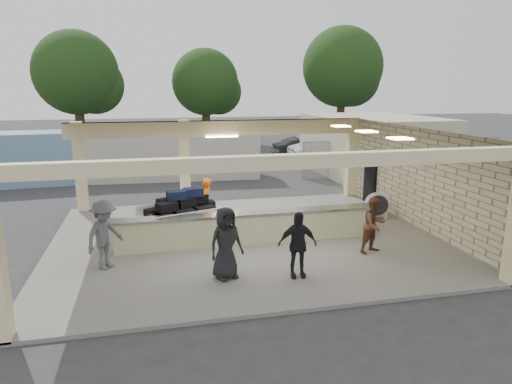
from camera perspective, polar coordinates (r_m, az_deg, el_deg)
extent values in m
plane|color=#2C2C2F|center=(14.76, -1.38, -6.10)|extent=(120.00, 120.00, 0.00)
cube|color=slate|center=(14.75, -1.38, -5.92)|extent=(12.00, 10.00, 0.10)
cube|color=beige|center=(14.01, -1.46, 7.55)|extent=(12.00, 10.00, 0.02)
cube|color=beige|center=(16.55, 19.38, 1.54)|extent=(0.02, 10.00, 3.50)
cube|color=black|center=(19.35, 14.07, 1.66)|extent=(0.10, 0.95, 2.10)
cube|color=beige|center=(18.69, -4.44, 7.98)|extent=(12.00, 0.50, 0.60)
cube|color=beige|center=(9.37, 4.58, 3.83)|extent=(12.00, 0.30, 0.30)
cube|color=beige|center=(18.85, -21.14, 2.89)|extent=(0.40, 0.40, 3.50)
cube|color=beige|center=(18.70, -8.92, 3.54)|extent=(0.40, 0.40, 3.50)
cube|color=beige|center=(20.60, 11.81, 4.29)|extent=(0.40, 0.40, 3.50)
cube|color=white|center=(18.48, -4.30, 6.93)|extent=(1.30, 0.12, 0.06)
cube|color=#FFEABF|center=(16.60, 10.54, 8.10)|extent=(0.55, 0.55, 0.04)
cube|color=#FFEABF|center=(14.79, 13.64, 7.37)|extent=(0.55, 0.55, 0.04)
cube|color=#FFEABF|center=(13.05, 17.57, 6.41)|extent=(0.55, 0.55, 0.04)
cube|color=#C2C191|center=(14.13, -0.98, -4.64)|extent=(8.00, 0.50, 0.90)
cube|color=#B7B7BC|center=(13.98, -0.99, -2.69)|extent=(8.20, 0.58, 0.06)
cube|color=silver|center=(14.93, -9.05, -3.12)|extent=(2.97, 2.32, 0.13)
cylinder|color=black|center=(14.18, -11.97, -5.89)|extent=(0.25, 0.44, 0.42)
cylinder|color=black|center=(15.22, -13.47, -4.65)|extent=(0.25, 0.44, 0.42)
cylinder|color=black|center=(14.97, -4.45, -4.62)|extent=(0.25, 0.44, 0.42)
cylinder|color=black|center=(15.95, -6.36, -3.54)|extent=(0.25, 0.44, 0.42)
cube|color=silver|center=(15.57, -10.21, -1.69)|extent=(2.48, 0.89, 0.31)
cube|color=silver|center=(14.18, -7.84, -3.08)|extent=(2.48, 0.89, 0.31)
cube|color=black|center=(14.30, -11.66, -3.13)|extent=(0.70, 0.57, 0.27)
cube|color=black|center=(14.56, -8.97, -2.73)|extent=(0.70, 0.57, 0.27)
cube|color=black|center=(14.84, -6.38, -2.34)|extent=(0.70, 0.57, 0.27)
cube|color=black|center=(14.87, -12.51, -2.55)|extent=(0.70, 0.57, 0.27)
cube|color=black|center=(15.12, -9.91, -2.17)|extent=(0.70, 0.57, 0.27)
cube|color=black|center=(15.39, -7.39, -1.81)|extent=(0.70, 0.57, 0.27)
cube|color=black|center=(14.39, -11.08, -1.84)|extent=(0.70, 0.57, 0.27)
cube|color=black|center=(14.84, -8.75, -1.29)|extent=(0.70, 0.57, 0.27)
cube|color=black|center=(15.23, -7.26, -0.87)|extent=(0.70, 0.57, 0.27)
cube|color=black|center=(14.94, -11.06, -1.29)|extent=(0.70, 0.57, 0.27)
cube|color=black|center=(14.66, -9.91, -0.38)|extent=(0.70, 0.57, 0.27)
cube|color=black|center=(14.99, -7.85, -0.01)|extent=(0.70, 0.57, 0.27)
cube|color=#590F0C|center=(14.17, -11.91, -3.29)|extent=(0.70, 0.57, 0.27)
cube|color=black|center=(15.52, -6.35, -1.66)|extent=(0.70, 0.57, 0.27)
cube|color=black|center=(15.18, -9.73, -1.01)|extent=(0.70, 0.57, 0.27)
cylinder|color=silver|center=(17.29, 14.87, -1.53)|extent=(0.89, 0.46, 0.85)
cylinder|color=black|center=(17.29, 14.87, -1.53)|extent=(0.81, 0.47, 0.76)
cube|color=silver|center=(17.25, 13.96, -2.81)|extent=(0.06, 0.47, 0.28)
cube|color=silver|center=(17.51, 15.62, -2.67)|extent=(0.06, 0.47, 0.28)
imported|color=#DD620B|center=(15.57, -6.30, -1.41)|extent=(0.57, 0.73, 1.75)
imported|color=brown|center=(13.68, 14.57, -4.01)|extent=(0.88, 0.59, 1.66)
imported|color=black|center=(11.62, 5.19, -6.56)|extent=(1.02, 0.44, 1.71)
imported|color=#515256|center=(12.71, -18.41, -5.09)|extent=(1.09, 1.20, 1.86)
imported|color=black|center=(11.50, -3.79, -6.37)|extent=(0.98, 0.66, 1.85)
imported|color=white|center=(30.04, 9.28, 5.09)|extent=(5.33, 2.54, 1.52)
imported|color=white|center=(31.53, 14.12, 5.21)|extent=(4.89, 2.32, 1.49)
imported|color=black|center=(31.45, 6.31, 5.50)|extent=(4.51, 1.67, 1.49)
cube|color=#B9B9B5|center=(24.92, -12.85, 4.38)|extent=(11.41, 3.02, 2.44)
cylinder|color=gray|center=(24.28, 5.86, 3.89)|extent=(0.06, 0.06, 2.00)
cylinder|color=gray|center=(24.99, 10.21, 4.01)|extent=(0.06, 0.06, 2.00)
cylinder|color=gray|center=(25.84, 14.30, 4.11)|extent=(0.06, 0.06, 2.00)
cylinder|color=gray|center=(26.82, 18.11, 4.18)|extent=(0.06, 0.06, 2.00)
cylinder|color=gray|center=(27.90, 21.65, 4.23)|extent=(0.06, 0.06, 2.00)
cylinder|color=gray|center=(29.08, 24.90, 4.26)|extent=(0.06, 0.06, 2.00)
cylinder|color=gray|center=(30.35, 27.90, 4.28)|extent=(0.06, 0.06, 2.00)
cube|color=gray|center=(26.82, 18.11, 4.18)|extent=(12.00, 0.02, 2.00)
cylinder|color=gray|center=(26.69, 18.27, 6.30)|extent=(12.00, 0.05, 0.05)
cylinder|color=#382619|center=(38.10, -21.13, 8.30)|extent=(0.70, 0.70, 4.50)
sphere|color=black|center=(38.03, -21.59, 13.71)|extent=(6.30, 6.30, 6.30)
sphere|color=black|center=(38.46, -19.54, 12.50)|extent=(4.50, 4.50, 4.50)
cylinder|color=#382619|center=(40.05, -6.25, 8.93)|extent=(0.70, 0.70, 4.00)
sphere|color=black|center=(39.95, -6.37, 13.51)|extent=(5.60, 5.60, 5.60)
sphere|color=black|center=(40.71, -4.73, 12.41)|extent=(4.00, 4.00, 4.00)
cylinder|color=#382619|center=(42.22, 10.53, 9.68)|extent=(0.70, 0.70, 5.00)
sphere|color=black|center=(42.19, 10.76, 15.10)|extent=(7.00, 7.00, 7.00)
sphere|color=black|center=(43.20, 11.88, 13.67)|extent=(5.00, 5.00, 5.00)
cube|color=#BAB894|center=(26.87, 14.35, 5.73)|extent=(6.00, 8.00, 3.20)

